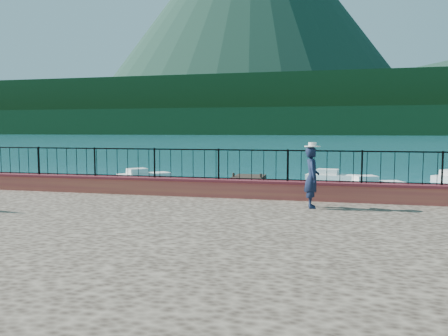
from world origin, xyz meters
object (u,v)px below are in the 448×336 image
at_px(boat_2, 374,182).
at_px(boat_4, 336,175).
at_px(boat_1, 272,199).
at_px(boat_3, 144,174).
at_px(boat_0, 173,188).
at_px(person, 312,177).

distance_m(boat_2, boat_4, 4.00).
distance_m(boat_1, boat_3, 13.34).
height_order(boat_1, boat_4, same).
xyz_separation_m(boat_0, boat_3, (-4.50, 6.70, 0.00)).
xyz_separation_m(person, boat_0, (-7.22, 8.52, -1.65)).
relative_size(person, boat_2, 0.50).
xyz_separation_m(boat_0, boat_1, (5.37, -2.29, 0.00)).
height_order(boat_1, boat_2, same).
bearing_deg(boat_4, boat_2, -49.96).
height_order(person, boat_3, person).
bearing_deg(boat_4, boat_3, -161.17).
xyz_separation_m(boat_2, boat_4, (-2.01, 3.46, 0.00)).
distance_m(person, boat_4, 17.32).
distance_m(boat_1, boat_4, 11.34).
distance_m(person, boat_3, 19.28).
bearing_deg(boat_2, boat_1, -142.29).
bearing_deg(person, boat_3, 29.11).
bearing_deg(boat_3, boat_4, -36.60).
bearing_deg(boat_0, boat_4, 57.74).
distance_m(boat_0, boat_1, 5.84).
relative_size(boat_0, boat_1, 0.83).
bearing_deg(boat_2, boat_3, 154.86).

